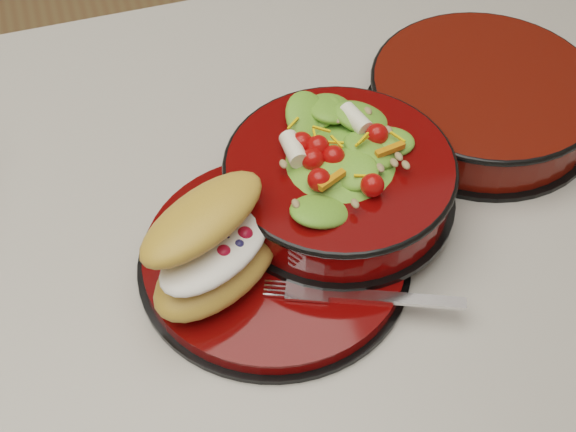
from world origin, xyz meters
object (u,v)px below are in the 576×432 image
object	(u,v)px
island_counter	(272,412)
dinner_plate	(275,257)
fork	(368,296)
salad_bowl	(340,173)
croissant	(214,246)
extra_bowl	(483,97)

from	to	relation	value
island_counter	dinner_plate	xyz separation A→B (m)	(-0.01, -0.07, 0.46)
dinner_plate	fork	xyz separation A→B (m)	(0.06, -0.08, 0.01)
salad_bowl	croissant	xyz separation A→B (m)	(-0.14, -0.05, 0.00)
dinner_plate	croissant	size ratio (longest dim) A/B	1.63
salad_bowl	fork	xyz separation A→B (m)	(-0.02, -0.12, -0.03)
croissant	island_counter	bearing A→B (deg)	17.45
dinner_plate	extra_bowl	world-z (taller)	extra_bowl
island_counter	croissant	distance (m)	0.52
croissant	extra_bowl	bearing A→B (deg)	-9.67
dinner_plate	fork	bearing A→B (deg)	-49.99
dinner_plate	croissant	distance (m)	0.08
island_counter	croissant	world-z (taller)	croissant
island_counter	salad_bowl	distance (m)	0.51
dinner_plate	island_counter	bearing A→B (deg)	80.60
dinner_plate	croissant	xyz separation A→B (m)	(-0.06, -0.01, 0.05)
island_counter	fork	world-z (taller)	fork
island_counter	croissant	xyz separation A→B (m)	(-0.07, -0.08, 0.51)
island_counter	extra_bowl	xyz separation A→B (m)	(0.26, 0.05, 0.48)
salad_bowl	extra_bowl	size ratio (longest dim) A/B	0.90
fork	croissant	bearing A→B (deg)	84.57
fork	dinner_plate	bearing A→B (deg)	63.22
salad_bowl	croissant	world-z (taller)	salad_bowl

